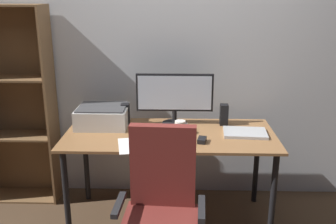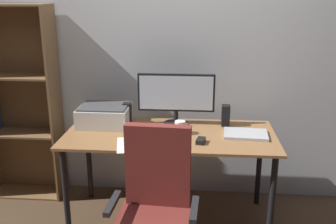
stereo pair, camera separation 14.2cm
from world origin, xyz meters
The scene contains 14 objects.
ground_plane centered at (0.00, 0.00, 0.00)m, with size 12.00×12.00×0.00m, color #4C3826.
back_wall centered at (0.00, 0.53, 1.30)m, with size 6.40×0.10×2.60m, color silver.
desk centered at (0.00, 0.00, 0.66)m, with size 1.59×0.73×0.74m.
monitor centered at (0.03, 0.22, 0.98)m, with size 0.61×0.20×0.41m.
keyboard centered at (-0.02, -0.17, 0.75)m, with size 0.29×0.11×0.02m, color silver.
mouse centered at (0.23, -0.17, 0.76)m, with size 0.06×0.10×0.03m, color black.
coffee_mug centered at (0.08, 0.00, 0.79)m, with size 0.10×0.08×0.10m.
laptop centered at (0.57, 0.00, 0.75)m, with size 0.32×0.23×0.02m, color #B7BABC.
speaker_left centered at (-0.36, 0.21, 0.82)m, with size 0.06×0.07×0.17m, color black.
speaker_right centered at (0.43, 0.21, 0.82)m, with size 0.06×0.07×0.17m, color black.
printer centered at (-0.54, 0.16, 0.82)m, with size 0.40×0.34×0.16m.
paper_sheet centered at (-0.25, -0.25, 0.74)m, with size 0.21×0.30×0.00m, color white.
office_chair centered at (-0.04, -0.73, 0.46)m, with size 0.54×0.54×1.01m.
bookshelf centered at (-1.34, 0.36, 0.83)m, with size 0.66×0.28×1.68m.
Camera 1 is at (0.06, -2.73, 1.75)m, focal length 41.05 mm.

